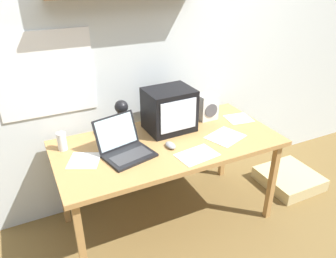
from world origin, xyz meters
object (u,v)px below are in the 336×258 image
Objects in this scene: crt_monitor at (169,110)px; open_notebook at (225,137)px; corner_desk at (168,148)px; space_heater at (207,107)px; loose_paper_near_laptop at (197,155)px; laptop at (124,145)px; loose_paper_near_monitor at (84,160)px; printed_handout at (239,119)px; juice_glass at (62,142)px; floor_cushion at (289,179)px; desk_lamp at (121,112)px; computer_mouse at (170,145)px.

open_notebook is (0.32, -0.30, -0.16)m from crt_monitor.
space_heater reaches higher than corner_desk.
space_heater is 0.60m from loose_paper_near_laptop.
laptop is at bearing 150.60° from loose_paper_near_laptop.
space_heater is 0.80× the size of loose_paper_near_monitor.
crt_monitor is 0.63m from printed_handout.
floor_cushion is (1.95, -0.30, -0.73)m from juice_glass.
space_heater is at bearing 2.05° from laptop.
printed_handout is (0.70, 0.08, 0.06)m from corner_desk.
space_heater is 0.96× the size of printed_handout.
laptop is 1.71× the size of printed_handout.
crt_monitor is at bearing 89.60° from loose_paper_near_laptop.
corner_desk is 5.71× the size of desk_lamp.
loose_paper_near_monitor is at bearing 159.23° from loose_paper_near_laptop.
loose_paper_near_laptop is (0.09, -0.26, 0.06)m from corner_desk.
laptop is 3.57× the size of computer_mouse.
corner_desk is 4.48× the size of crt_monitor.
loose_paper_near_laptop is (0.11, -0.17, -0.01)m from computer_mouse.
floor_cushion is at bearing -20.50° from space_heater.
space_heater is 0.43× the size of floor_cushion.
open_notebook is (1.12, -0.34, -0.06)m from juice_glass.
crt_monitor is 0.46m from loose_paper_near_laptop.
loose_paper_near_monitor is 0.54× the size of floor_cushion.
crt_monitor is 1.16× the size of open_notebook.
laptop is at bearing -164.86° from space_heater.
desk_lamp reaches higher than loose_paper_near_laptop.
juice_glass is at bearing 163.11° from corner_desk.
computer_mouse is 0.40× the size of loose_paper_near_monitor.
open_notebook is (-0.28, -0.21, 0.00)m from printed_handout.
corner_desk is at bearing -0.64° from loose_paper_near_monitor.
loose_paper_near_monitor is at bearing 172.45° from open_notebook.
space_heater is (1.17, -0.01, 0.05)m from juice_glass.
juice_glass is at bearing 175.13° from crt_monitor.
open_notebook is (-0.05, -0.34, -0.10)m from space_heater.
laptop is 1.05m from printed_handout.
computer_mouse is (-0.02, -0.09, 0.07)m from corner_desk.
laptop is (-0.44, -0.19, -0.10)m from crt_monitor.
space_heater reaches higher than floor_cushion.
corner_desk is 15.36× the size of computer_mouse.
desk_lamp is 0.80m from open_notebook.
open_notebook is (0.41, -0.13, 0.06)m from corner_desk.
loose_paper_near_laptop is (-0.61, -0.34, 0.00)m from printed_handout.
corner_desk is 0.44m from desk_lamp.
computer_mouse is 0.48× the size of printed_handout.
loose_paper_near_laptop is 1.35m from floor_cushion.
desk_lamp reaches higher than space_heater.
printed_handout is at bearing 163.24° from floor_cushion.
laptop reaches higher than juice_glass.
open_notebook is at bearing -17.04° from juice_glass.
desk_lamp is 0.64m from loose_paper_near_laptop.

